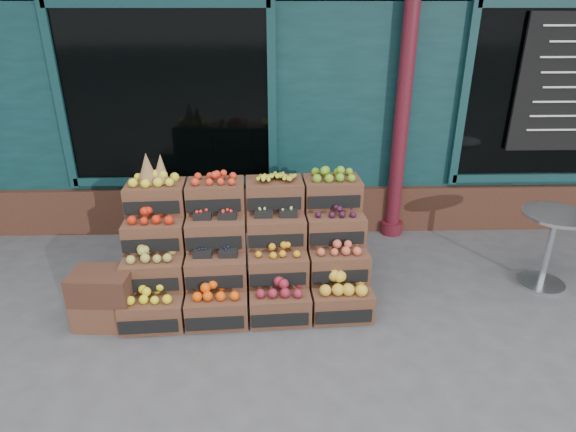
{
  "coord_description": "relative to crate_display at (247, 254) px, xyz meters",
  "views": [
    {
      "loc": [
        -0.32,
        -3.64,
        2.76
      ],
      "look_at": [
        -0.2,
        0.7,
        0.85
      ],
      "focal_mm": 30.0,
      "sensor_mm": 36.0,
      "label": 1
    }
  ],
  "objects": [
    {
      "name": "spare_crates",
      "position": [
        -1.29,
        -0.5,
        -0.18
      ],
      "size": [
        0.57,
        0.41,
        0.55
      ],
      "rotation": [
        0.0,
        0.0,
        -0.07
      ],
      "color": "#533120",
      "rests_on": "ground"
    },
    {
      "name": "shop_facade",
      "position": [
        0.62,
        4.44,
        1.94
      ],
      "size": [
        12.0,
        6.24,
        4.8
      ],
      "color": "#0E2E30",
      "rests_on": "ground"
    },
    {
      "name": "shopkeeper",
      "position": [
        -1.43,
        2.2,
        0.57
      ],
      "size": [
        0.83,
        0.62,
        2.05
      ],
      "primitive_type": "imported",
      "rotation": [
        0.0,
        0.0,
        2.95
      ],
      "color": "#195A2A",
      "rests_on": "ground"
    },
    {
      "name": "bistro_table",
      "position": [
        3.14,
        0.06,
        0.07
      ],
      "size": [
        0.66,
        0.66,
        0.83
      ],
      "rotation": [
        0.0,
        0.0,
        0.26
      ],
      "color": "silver",
      "rests_on": "ground"
    },
    {
      "name": "ground",
      "position": [
        0.62,
        -0.67,
        -0.45
      ],
      "size": [
        60.0,
        60.0,
        0.0
      ],
      "primitive_type": "plane",
      "color": "#434346",
      "rests_on": "ground"
    },
    {
      "name": "crate_display",
      "position": [
        0.0,
        0.0,
        0.0
      ],
      "size": [
        2.41,
        1.27,
        1.47
      ],
      "rotation": [
        0.0,
        0.0,
        0.06
      ],
      "color": "#533120",
      "rests_on": "ground"
    }
  ]
}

